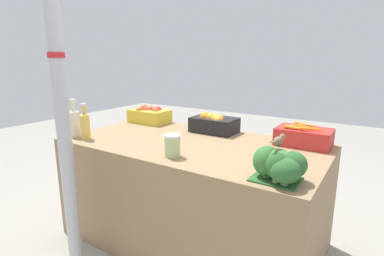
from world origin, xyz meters
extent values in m
plane|color=gray|center=(0.00, 0.00, 0.00)|extent=(10.00, 10.00, 0.00)
cube|color=#937551|center=(0.00, 0.00, 0.37)|extent=(1.77, 0.94, 0.75)
cylinder|color=#B7BABF|center=(-0.45, -0.67, 1.21)|extent=(0.08, 0.08, 2.42)
cylinder|color=red|center=(-0.45, -0.67, 1.33)|extent=(0.09, 0.09, 0.03)
cube|color=gold|center=(-0.68, 0.34, 0.80)|extent=(0.35, 0.23, 0.12)
sphere|color=#BC562D|center=(-0.68, 0.35, 0.86)|extent=(0.07, 0.07, 0.07)
sphere|color=#BC562D|center=(-0.62, 0.38, 0.85)|extent=(0.07, 0.07, 0.07)
sphere|color=red|center=(-0.61, 0.38, 0.86)|extent=(0.07, 0.07, 0.07)
sphere|color=red|center=(-0.70, 0.32, 0.85)|extent=(0.06, 0.06, 0.06)
sphere|color=#BC562D|center=(-0.73, 0.27, 0.86)|extent=(0.07, 0.07, 0.07)
sphere|color=red|center=(-0.75, 0.30, 0.85)|extent=(0.06, 0.06, 0.06)
sphere|color=#BC562D|center=(-0.72, 0.37, 0.85)|extent=(0.08, 0.08, 0.08)
sphere|color=#BC562D|center=(-0.79, 0.40, 0.85)|extent=(0.08, 0.08, 0.08)
sphere|color=red|center=(-0.61, 0.34, 0.85)|extent=(0.08, 0.08, 0.08)
sphere|color=#BC562D|center=(-0.60, 0.32, 0.86)|extent=(0.06, 0.06, 0.06)
sphere|color=#BC562D|center=(-0.63, 0.36, 0.86)|extent=(0.07, 0.07, 0.07)
cube|color=black|center=(-0.01, 0.34, 0.80)|extent=(0.35, 0.23, 0.12)
sphere|color=orange|center=(-0.08, 0.37, 0.85)|extent=(0.08, 0.08, 0.08)
sphere|color=orange|center=(0.03, 0.34, 0.85)|extent=(0.08, 0.08, 0.08)
sphere|color=orange|center=(-0.04, 0.31, 0.86)|extent=(0.07, 0.07, 0.07)
sphere|color=orange|center=(0.05, 0.29, 0.85)|extent=(0.08, 0.08, 0.08)
sphere|color=orange|center=(0.02, 0.30, 0.86)|extent=(0.07, 0.07, 0.07)
sphere|color=orange|center=(-0.08, 0.31, 0.86)|extent=(0.08, 0.08, 0.08)
sphere|color=orange|center=(-0.01, 0.38, 0.85)|extent=(0.07, 0.07, 0.07)
sphere|color=orange|center=(-0.05, 0.38, 0.85)|extent=(0.07, 0.07, 0.07)
sphere|color=orange|center=(-0.13, 0.40, 0.85)|extent=(0.08, 0.08, 0.08)
cube|color=red|center=(0.66, 0.34, 0.80)|extent=(0.35, 0.23, 0.12)
cone|color=orange|center=(0.70, 0.34, 0.88)|extent=(0.14, 0.04, 0.03)
cone|color=orange|center=(0.69, 0.36, 0.87)|extent=(0.14, 0.06, 0.03)
cone|color=orange|center=(0.63, 0.26, 0.87)|extent=(0.16, 0.05, 0.03)
cone|color=orange|center=(0.71, 0.31, 0.88)|extent=(0.17, 0.03, 0.03)
cone|color=orange|center=(0.67, 0.31, 0.88)|extent=(0.13, 0.03, 0.02)
cone|color=orange|center=(0.65, 0.28, 0.87)|extent=(0.15, 0.06, 0.03)
cone|color=orange|center=(0.74, 0.27, 0.88)|extent=(0.17, 0.05, 0.02)
cone|color=orange|center=(0.65, 0.40, 0.88)|extent=(0.13, 0.04, 0.02)
cube|color=#2D602D|center=(0.70, -0.34, 0.75)|extent=(0.22, 0.18, 0.01)
ellipsoid|color=#2D602D|center=(0.75, -0.39, 0.82)|extent=(0.14, 0.14, 0.12)
cylinder|color=#B2C693|center=(0.75, -0.39, 0.77)|extent=(0.03, 0.03, 0.02)
ellipsoid|color=#387033|center=(0.65, -0.34, 0.83)|extent=(0.13, 0.13, 0.15)
cylinder|color=#B2C693|center=(0.65, -0.34, 0.77)|extent=(0.03, 0.03, 0.02)
ellipsoid|color=#2D602D|center=(0.76, -0.31, 0.83)|extent=(0.13, 0.13, 0.13)
cylinder|color=#B2C693|center=(0.76, -0.31, 0.77)|extent=(0.03, 0.03, 0.02)
ellipsoid|color=#2D602D|center=(0.71, -0.38, 0.83)|extent=(0.11, 0.11, 0.13)
cylinder|color=#B2C693|center=(0.71, -0.38, 0.77)|extent=(0.03, 0.03, 0.02)
ellipsoid|color=#427F3D|center=(0.70, -0.34, 0.84)|extent=(0.14, 0.14, 0.12)
cylinder|color=#B2C693|center=(0.70, -0.34, 0.77)|extent=(0.03, 0.03, 0.02)
cylinder|color=beige|center=(-0.81, -0.34, 0.84)|extent=(0.08, 0.08, 0.18)
cone|color=beige|center=(-0.81, -0.34, 0.94)|extent=(0.08, 0.08, 0.03)
cylinder|color=beige|center=(-0.81, -0.34, 0.98)|extent=(0.03, 0.03, 0.05)
cylinder|color=silver|center=(-0.81, -0.34, 1.02)|extent=(0.04, 0.04, 0.01)
cylinder|color=gold|center=(-0.69, -0.34, 0.83)|extent=(0.07, 0.07, 0.17)
cone|color=gold|center=(-0.69, -0.34, 0.93)|extent=(0.07, 0.07, 0.02)
cylinder|color=gold|center=(-0.69, -0.34, 0.96)|extent=(0.03, 0.03, 0.05)
cylinder|color=silver|center=(-0.69, -0.34, 1.00)|extent=(0.03, 0.03, 0.01)
cylinder|color=#B2C684|center=(0.07, -0.32, 0.81)|extent=(0.09, 0.09, 0.12)
cylinder|color=white|center=(0.07, -0.32, 0.87)|extent=(0.10, 0.10, 0.01)
cube|color=#4C3D2D|center=(0.69, -0.32, 0.91)|extent=(0.02, 0.02, 0.01)
ellipsoid|color=#7A664C|center=(0.69, -0.32, 0.93)|extent=(0.05, 0.08, 0.04)
sphere|color=#897556|center=(0.70, -0.27, 0.95)|extent=(0.03, 0.03, 0.03)
cone|color=#4C3D28|center=(0.70, -0.26, 0.95)|extent=(0.01, 0.02, 0.01)
cube|color=#7A664C|center=(0.68, -0.37, 0.94)|extent=(0.02, 0.04, 0.01)
camera|label=1|loc=(1.09, -1.67, 1.31)|focal=28.00mm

